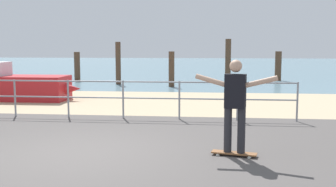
% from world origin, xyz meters
% --- Properties ---
extents(ground_plane, '(24.00, 10.00, 0.04)m').
position_xyz_m(ground_plane, '(0.00, -1.00, 0.00)').
color(ground_plane, '#514C49').
rests_on(ground_plane, ground).
extents(beach_strip, '(24.00, 6.00, 0.04)m').
position_xyz_m(beach_strip, '(0.00, 7.00, 0.00)').
color(beach_strip, tan).
rests_on(beach_strip, ground).
extents(sea_surface, '(72.00, 50.00, 0.04)m').
position_xyz_m(sea_surface, '(0.00, 35.00, 0.00)').
color(sea_surface, slate).
rests_on(sea_surface, ground).
extents(railing_fence, '(12.32, 0.05, 1.05)m').
position_xyz_m(railing_fence, '(-1.54, 3.60, 0.70)').
color(railing_fence, gray).
rests_on(railing_fence, ground).
extents(sailboat, '(4.96, 1.45, 4.85)m').
position_xyz_m(sailboat, '(-4.88, 6.93, 0.52)').
color(sailboat, '#B21E23').
rests_on(sailboat, ground).
extents(skateboard, '(0.82, 0.37, 0.08)m').
position_xyz_m(skateboard, '(2.79, 0.07, 0.07)').
color(skateboard, brown).
rests_on(skateboard, ground).
extents(skateboarder, '(1.43, 0.40, 1.65)m').
position_xyz_m(skateboarder, '(2.79, 0.07, 1.02)').
color(skateboarder, '#26262B').
rests_on(skateboarder, skateboard).
extents(groyne_post_0, '(0.33, 0.33, 1.65)m').
position_xyz_m(groyne_post_0, '(-5.24, 15.34, 0.82)').
color(groyne_post_0, '#513826').
rests_on(groyne_post_0, ground).
extents(groyne_post_1, '(0.27, 0.27, 2.19)m').
position_xyz_m(groyne_post_1, '(-2.39, 13.35, 1.10)').
color(groyne_post_1, '#513826').
rests_on(groyne_post_1, ground).
extents(groyne_post_2, '(0.28, 0.28, 1.72)m').
position_xyz_m(groyne_post_2, '(0.47, 12.35, 0.86)').
color(groyne_post_2, '#513826').
rests_on(groyne_post_2, ground).
extents(groyne_post_3, '(0.32, 0.32, 2.38)m').
position_xyz_m(groyne_post_3, '(3.32, 16.09, 1.19)').
color(groyne_post_3, '#513826').
rests_on(groyne_post_3, ground).
extents(groyne_post_4, '(0.36, 0.36, 1.68)m').
position_xyz_m(groyne_post_4, '(6.18, 16.51, 0.84)').
color(groyne_post_4, '#513826').
rests_on(groyne_post_4, ground).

